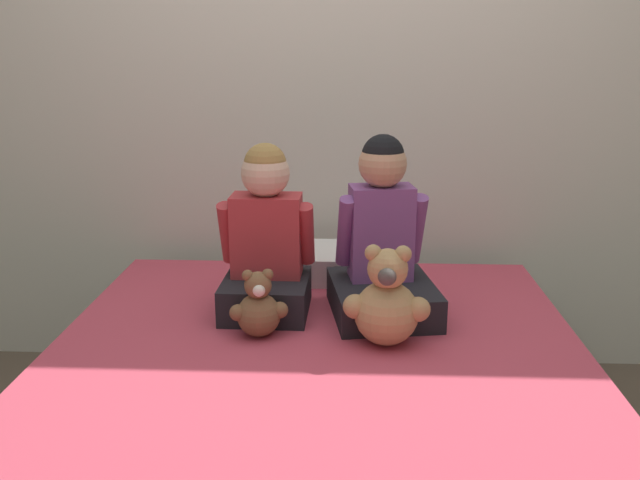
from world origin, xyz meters
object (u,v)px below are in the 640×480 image
(bed, at_px, (314,449))
(child_on_right, at_px, (382,248))
(child_on_left, at_px, (266,242))
(pillow_at_headboard, at_px, (325,263))
(teddy_bear_held_by_right_child, at_px, (387,303))
(teddy_bear_held_by_left_child, at_px, (259,308))

(bed, relative_size, child_on_right, 3.29)
(child_on_left, height_order, child_on_right, child_on_right)
(child_on_right, height_order, pillow_at_headboard, child_on_right)
(bed, relative_size, teddy_bear_held_by_right_child, 6.33)
(teddy_bear_held_by_left_child, bearing_deg, child_on_right, 17.73)
(child_on_left, xyz_separation_m, teddy_bear_held_by_left_child, (-0.00, -0.23, -0.15))
(child_on_left, height_order, teddy_bear_held_by_left_child, child_on_left)
(pillow_at_headboard, bearing_deg, teddy_bear_held_by_right_child, -71.39)
(bed, xyz_separation_m, child_on_left, (-0.19, 0.46, 0.51))
(pillow_at_headboard, bearing_deg, child_on_left, -117.13)
(child_on_right, distance_m, teddy_bear_held_by_right_child, 0.29)
(teddy_bear_held_by_right_child, bearing_deg, child_on_right, 95.45)
(teddy_bear_held_by_right_child, bearing_deg, bed, -133.86)
(child_on_right, bearing_deg, bed, -123.51)
(pillow_at_headboard, bearing_deg, teddy_bear_held_by_left_child, -107.64)
(bed, bearing_deg, child_on_left, 112.41)
(bed, bearing_deg, child_on_right, 65.54)
(teddy_bear_held_by_left_child, height_order, pillow_at_headboard, teddy_bear_held_by_left_child)
(child_on_left, xyz_separation_m, teddy_bear_held_by_right_child, (0.40, -0.27, -0.11))
(bed, height_order, teddy_bear_held_by_left_child, teddy_bear_held_by_left_child)
(bed, relative_size, child_on_left, 3.46)
(child_on_left, distance_m, teddy_bear_held_by_left_child, 0.27)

